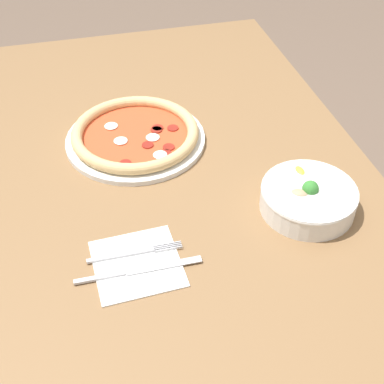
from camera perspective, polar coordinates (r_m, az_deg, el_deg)
The scene contains 7 objects.
ground_plane at distance 1.76m, azimuth -1.30°, elevation -17.63°, with size 8.00×8.00×0.00m, color brown.
dining_table at distance 1.23m, azimuth -1.77°, elevation -1.39°, with size 1.38×0.85×0.78m.
pizza at distance 1.24m, azimuth -6.06°, elevation 6.05°, with size 0.32×0.32×0.04m.
bowl at distance 1.07m, azimuth 12.33°, elevation -0.53°, with size 0.19×0.19×0.07m.
napkin at distance 0.97m, azimuth -5.88°, elevation -7.60°, with size 0.16×0.16×0.00m.
fork at distance 0.98m, azimuth -6.23°, elevation -6.49°, with size 0.02×0.17×0.00m.
knife at distance 0.95m, azimuth -6.28°, elevation -8.41°, with size 0.02×0.23×0.01m.
Camera 1 is at (0.88, -0.19, 1.51)m, focal length 50.00 mm.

